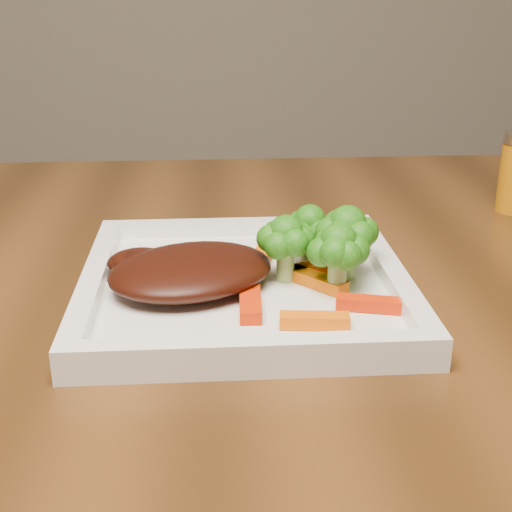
{
  "coord_description": "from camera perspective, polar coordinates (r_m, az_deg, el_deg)",
  "views": [
    {
      "loc": [
        -0.2,
        -0.75,
        1.01
      ],
      "look_at": [
        -0.16,
        -0.2,
        0.79
      ],
      "focal_mm": 50.0,
      "sensor_mm": 36.0,
      "label": 1
    }
  ],
  "objects": [
    {
      "name": "plate",
      "position": [
        0.61,
        -0.94,
        -2.75
      ],
      "size": [
        0.27,
        0.27,
        0.01
      ],
      "primitive_type": "cube",
      "color": "white",
      "rests_on": "dining_table"
    },
    {
      "name": "carrot_2",
      "position": [
        0.56,
        -0.47,
        -3.67
      ],
      "size": [
        0.02,
        0.06,
        0.01
      ],
      "primitive_type": "cube",
      "rotation": [
        0.0,
        0.0,
        1.53
      ],
      "color": "red",
      "rests_on": "plate"
    },
    {
      "name": "broccoli_2",
      "position": [
        0.58,
        6.55,
        -0.26
      ],
      "size": [
        0.07,
        0.07,
        0.06
      ],
      "primitive_type": null,
      "rotation": [
        0.0,
        0.0,
        0.26
      ],
      "color": "#307112",
      "rests_on": "plate"
    },
    {
      "name": "broccoli_0",
      "position": [
        0.63,
        4.32,
        2.32
      ],
      "size": [
        0.07,
        0.07,
        0.07
      ],
      "primitive_type": null,
      "rotation": [
        0.0,
        0.0,
        -0.3
      ],
      "color": "#346410",
      "rests_on": "plate"
    },
    {
      "name": "carrot_0",
      "position": [
        0.53,
        4.71,
        -5.17
      ],
      "size": [
        0.05,
        0.02,
        0.01
      ],
      "primitive_type": "cube",
      "rotation": [
        0.0,
        0.0,
        -0.1
      ],
      "color": "#F06103",
      "rests_on": "plate"
    },
    {
      "name": "carrot_1",
      "position": [
        0.56,
        9.07,
        -3.79
      ],
      "size": [
        0.05,
        0.03,
        0.01
      ],
      "primitive_type": "cube",
      "rotation": [
        0.0,
        0.0,
        -0.24
      ],
      "color": "red",
      "rests_on": "plate"
    },
    {
      "name": "broccoli_3",
      "position": [
        0.6,
        2.39,
        0.76
      ],
      "size": [
        0.07,
        0.07,
        0.06
      ],
      "primitive_type": null,
      "rotation": [
        0.0,
        0.0,
        -0.29
      ],
      "color": "#207112",
      "rests_on": "plate"
    },
    {
      "name": "carrot_5",
      "position": [
        0.6,
        4.87,
        -1.95
      ],
      "size": [
        0.05,
        0.05,
        0.01
      ],
      "primitive_type": "cube",
      "rotation": [
        0.0,
        0.0,
        -0.83
      ],
      "color": "#EB6603",
      "rests_on": "plate"
    },
    {
      "name": "carrot_6",
      "position": [
        0.62,
        4.43,
        -1.03
      ],
      "size": [
        0.05,
        0.03,
        0.01
      ],
      "primitive_type": "cube",
      "rotation": [
        0.0,
        0.0,
        0.4
      ],
      "color": "#D54303",
      "rests_on": "plate"
    },
    {
      "name": "steak",
      "position": [
        0.59,
        -5.21,
        -1.17
      ],
      "size": [
        0.17,
        0.16,
        0.03
      ],
      "primitive_type": "ellipsoid",
      "rotation": [
        0.0,
        0.0,
        0.43
      ],
      "color": "#360F08",
      "rests_on": "plate"
    },
    {
      "name": "broccoli_1",
      "position": [
        0.61,
        7.27,
        1.1
      ],
      "size": [
        0.08,
        0.08,
        0.06
      ],
      "primitive_type": null,
      "rotation": [
        0.0,
        0.0,
        0.35
      ],
      "color": "#386F12",
      "rests_on": "plate"
    },
    {
      "name": "carrot_4",
      "position": [
        0.65,
        0.63,
        0.2
      ],
      "size": [
        0.03,
        0.06,
        0.01
      ],
      "primitive_type": "cube",
      "rotation": [
        0.0,
        0.0,
        1.23
      ],
      "color": "#F55504",
      "rests_on": "plate"
    }
  ]
}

